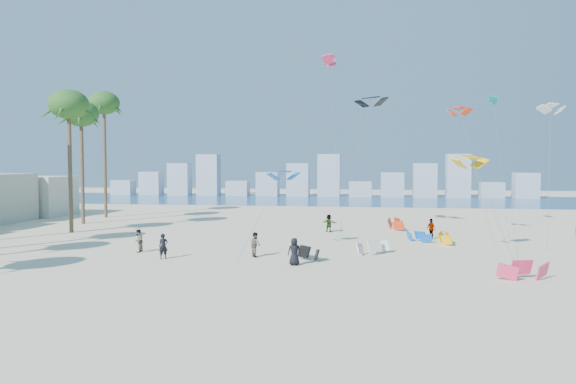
# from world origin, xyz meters

# --- Properties ---
(ground) EXTENTS (220.00, 220.00, 0.00)m
(ground) POSITION_xyz_m (0.00, 0.00, 0.00)
(ground) COLOR beige
(ground) RESTS_ON ground
(ocean) EXTENTS (220.00, 220.00, 0.00)m
(ocean) POSITION_xyz_m (0.00, 72.00, 0.01)
(ocean) COLOR navy
(ocean) RESTS_ON ground
(kitesurfer_near) EXTENTS (0.78, 0.73, 1.79)m
(kitesurfer_near) POSITION_xyz_m (-5.07, 10.44, 0.89)
(kitesurfer_near) COLOR black
(kitesurfer_near) RESTS_ON ground
(kitesurfer_mid) EXTENTS (1.06, 1.10, 1.79)m
(kitesurfer_mid) POSITION_xyz_m (1.17, 12.24, 0.89)
(kitesurfer_mid) COLOR gray
(kitesurfer_mid) RESTS_ON ground
(kitesurfers_far) EXTENTS (36.96, 18.46, 1.83)m
(kitesurfers_far) POSITION_xyz_m (9.73, 19.63, 0.87)
(kitesurfers_far) COLOR black
(kitesurfers_far) RESTS_ON ground
(grounded_kites) EXTENTS (16.51, 25.38, 1.08)m
(grounded_kites) POSITION_xyz_m (12.69, 17.97, 0.48)
(grounded_kites) COLOR black
(grounded_kites) RESTS_ON ground
(flying_kites) EXTENTS (28.99, 22.31, 17.33)m
(flying_kites) POSITION_xyz_m (13.76, 23.21, 11.43)
(flying_kites) COLOR blue
(flying_kites) RESTS_ON ground
(distant_skyline) EXTENTS (85.00, 3.00, 8.40)m
(distant_skyline) POSITION_xyz_m (-1.19, 82.00, 3.09)
(distant_skyline) COLOR #9EADBF
(distant_skyline) RESTS_ON ground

